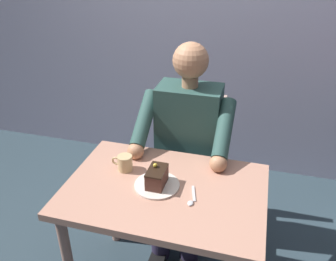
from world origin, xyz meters
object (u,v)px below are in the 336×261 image
Objects in this scene: chair at (191,157)px; cake_slice at (157,177)px; seated_person at (185,149)px; dining_table at (165,204)px; coffee_cup at (125,163)px; dessert_spoon at (192,199)px.

chair reaches higher than cake_slice.
chair is 6.96× the size of cake_slice.
dining_table is at bearing 90.00° from seated_person.
seated_person is 11.59× the size of coffee_cup.
dessert_spoon is (-0.14, 0.49, 0.05)m from seated_person.
coffee_cup is 0.40m from dessert_spoon.
seated_person is at bearing -94.89° from cake_slice.
seated_person is 9.84× the size of cake_slice.
dessert_spoon is at bearing 160.22° from dining_table.
dining_table is 8.62× the size of coffee_cup.
dining_table is 6.58× the size of dessert_spoon.
cake_slice is at bearing 86.47° from chair.
coffee_cup reaches higher than dessert_spoon.
coffee_cup is (0.20, -0.09, -0.01)m from cake_slice.
cake_slice reaches higher than dessert_spoon.
seated_person reaches higher than cake_slice.
chair is at bearing -114.13° from coffee_cup.
cake_slice is (0.04, 0.00, 0.15)m from dining_table.
dessert_spoon is at bearing 102.21° from chair.
dessert_spoon reaches higher than dining_table.
seated_person is at bearing 90.00° from chair.
dining_table is at bearing -19.78° from dessert_spoon.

